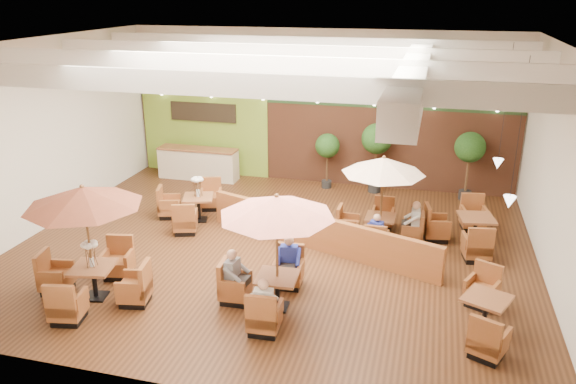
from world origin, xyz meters
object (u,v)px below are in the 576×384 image
(table_5, at_px, (464,230))
(diner_0, at_px, (264,300))
(table_2, at_px, (383,183))
(diner_4, at_px, (414,218))
(diner_1, at_px, (289,257))
(diner_2, at_px, (235,271))
(table_0, at_px, (87,223))
(table_3, at_px, (191,206))
(service_counter, at_px, (198,164))
(diner_3, at_px, (377,229))
(booth_divider, at_px, (317,233))
(topiary_0, at_px, (327,148))
(table_1, at_px, (274,227))
(table_4, at_px, (485,314))
(topiary_1, at_px, (377,141))
(topiary_2, at_px, (470,150))

(table_5, bearing_deg, diner_0, -136.82)
(table_2, bearing_deg, diner_4, 0.69)
(table_2, distance_m, diner_1, 3.83)
(diner_1, xyz_separation_m, diner_2, (-1.00, -1.00, 0.00))
(table_0, xyz_separation_m, table_3, (0.22, 4.91, -1.42))
(table_3, bearing_deg, service_counter, 91.84)
(diner_0, distance_m, diner_3, 4.69)
(booth_divider, relative_size, topiary_0, 3.56)
(service_counter, xyz_separation_m, diner_2, (4.36, -8.04, 0.19))
(topiary_0, bearing_deg, diner_3, -64.76)
(diner_3, bearing_deg, table_5, 39.76)
(table_1, xyz_separation_m, topiary_0, (-0.42, 8.24, -0.48))
(table_2, xyz_separation_m, diner_2, (-2.84, -4.23, -0.95))
(table_2, xyz_separation_m, diner_4, (0.92, -0.00, -0.96))
(topiary_0, xyz_separation_m, diner_3, (2.32, -4.93, -0.76))
(diner_1, bearing_deg, service_counter, -60.48)
(table_3, distance_m, diner_4, 6.75)
(table_4, bearing_deg, diner_2, -152.95)
(topiary_0, distance_m, diner_3, 5.50)
(booth_divider, relative_size, diner_3, 9.97)
(booth_divider, distance_m, diner_1, 2.20)
(diner_2, bearing_deg, table_0, -72.44)
(topiary_1, relative_size, diner_4, 3.05)
(booth_divider, bearing_deg, table_5, 39.96)
(topiary_0, bearing_deg, booth_divider, -81.82)
(service_counter, distance_m, topiary_1, 6.71)
(table_0, height_order, table_3, table_0)
(topiary_2, bearing_deg, booth_divider, -128.69)
(table_5, distance_m, topiary_0, 5.97)
(service_counter, bearing_deg, table_2, -27.91)
(topiary_0, height_order, diner_1, topiary_0)
(table_5, bearing_deg, topiary_0, 131.47)
(diner_1, xyz_separation_m, diner_3, (1.84, 2.31, -0.05))
(table_2, bearing_deg, table_5, 10.59)
(diner_0, bearing_deg, topiary_2, 58.51)
(diner_1, bearing_deg, diner_4, -138.25)
(booth_divider, height_order, table_1, table_1)
(diner_1, bearing_deg, diner_0, 82.23)
(table_4, height_order, diner_3, diner_3)
(table_2, distance_m, table_4, 4.92)
(table_0, distance_m, topiary_0, 9.65)
(diner_0, bearing_deg, topiary_1, 75.87)
(topiary_1, distance_m, diner_4, 4.42)
(table_5, relative_size, topiary_2, 1.22)
(table_0, distance_m, topiary_2, 12.31)
(table_3, xyz_separation_m, topiary_0, (3.50, 3.99, 1.03))
(topiary_1, bearing_deg, diner_1, -99.65)
(diner_1, bearing_deg, table_0, 13.78)
(table_5, distance_m, topiary_2, 3.86)
(service_counter, relative_size, table_4, 1.08)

